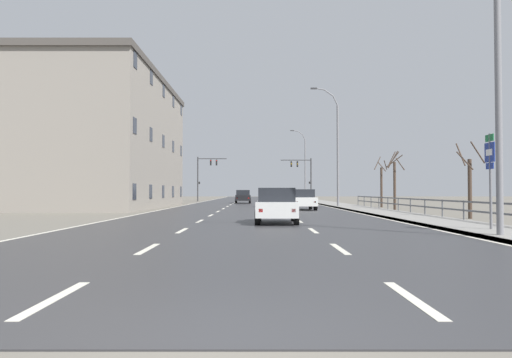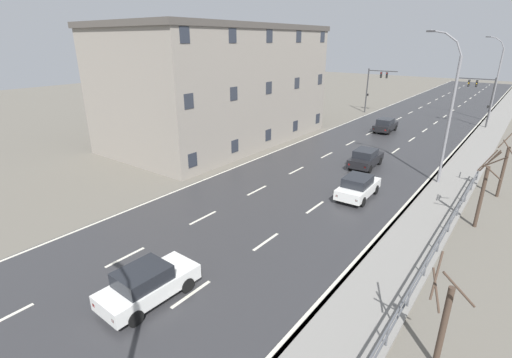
{
  "view_description": "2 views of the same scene",
  "coord_description": "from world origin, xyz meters",
  "px_view_note": "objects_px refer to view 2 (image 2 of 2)",
  "views": [
    {
      "loc": [
        0.3,
        -4.28,
        1.42
      ],
      "look_at": [
        0.27,
        48.76,
        2.78
      ],
      "focal_mm": 33.63,
      "sensor_mm": 36.0,
      "label": 1
    },
    {
      "loc": [
        12.23,
        9.66,
        10.04
      ],
      "look_at": [
        0.0,
        25.81,
        2.39
      ],
      "focal_mm": 25.81,
      "sensor_mm": 36.0,
      "label": 2
    }
  ],
  "objects_px": {
    "car_near_left": "(366,158)",
    "brick_building": "(219,85)",
    "street_lamp_distant": "(495,81)",
    "street_lamp_midground": "(448,113)",
    "traffic_signal_right": "(483,94)",
    "car_far_left": "(385,125)",
    "car_far_right": "(148,283)",
    "car_near_right": "(358,187)",
    "traffic_signal_left": "(374,84)"
  },
  "relations": [
    {
      "from": "car_far_left",
      "to": "car_near_left",
      "type": "height_order",
      "value": "same"
    },
    {
      "from": "street_lamp_midground",
      "to": "traffic_signal_right",
      "type": "distance_m",
      "value": 23.47
    },
    {
      "from": "traffic_signal_left",
      "to": "car_near_right",
      "type": "relative_size",
      "value": 1.51
    },
    {
      "from": "car_near_left",
      "to": "car_far_right",
      "type": "distance_m",
      "value": 21.75
    },
    {
      "from": "traffic_signal_left",
      "to": "brick_building",
      "type": "distance_m",
      "value": 25.82
    },
    {
      "from": "car_near_right",
      "to": "car_far_right",
      "type": "distance_m",
      "value": 15.45
    },
    {
      "from": "traffic_signal_right",
      "to": "car_near_left",
      "type": "relative_size",
      "value": 1.44
    },
    {
      "from": "traffic_signal_right",
      "to": "car_near_left",
      "type": "xyz_separation_m",
      "value": [
        -5.09,
        -23.06,
        -3.26
      ]
    },
    {
      "from": "brick_building",
      "to": "street_lamp_distant",
      "type": "bearing_deg",
      "value": 52.47
    },
    {
      "from": "street_lamp_distant",
      "to": "traffic_signal_left",
      "type": "xyz_separation_m",
      "value": [
        -14.41,
        -3.51,
        -0.94
      ]
    },
    {
      "from": "street_lamp_midground",
      "to": "traffic_signal_right",
      "type": "xyz_separation_m",
      "value": [
        -0.56,
        23.44,
        -1.18
      ]
    },
    {
      "from": "traffic_signal_left",
      "to": "car_far_right",
      "type": "distance_m",
      "value": 46.95
    },
    {
      "from": "street_lamp_midground",
      "to": "car_far_left",
      "type": "relative_size",
      "value": 2.59
    },
    {
      "from": "car_near_left",
      "to": "traffic_signal_left",
      "type": "bearing_deg",
      "value": 107.74
    },
    {
      "from": "traffic_signal_left",
      "to": "car_far_right",
      "type": "bearing_deg",
      "value": -79.97
    },
    {
      "from": "car_far_left",
      "to": "brick_building",
      "type": "distance_m",
      "value": 19.8
    },
    {
      "from": "car_near_right",
      "to": "street_lamp_midground",
      "type": "bearing_deg",
      "value": 57.86
    },
    {
      "from": "traffic_signal_left",
      "to": "car_far_left",
      "type": "relative_size",
      "value": 1.51
    },
    {
      "from": "car_near_right",
      "to": "car_far_right",
      "type": "xyz_separation_m",
      "value": [
        -2.63,
        -15.23,
        0.0
      ]
    },
    {
      "from": "car_far_left",
      "to": "car_near_right",
      "type": "xyz_separation_m",
      "value": [
        5.08,
        -20.25,
        0.0
      ]
    },
    {
      "from": "street_lamp_midground",
      "to": "car_near_right",
      "type": "xyz_separation_m",
      "value": [
        -3.61,
        -6.14,
        -4.44
      ]
    },
    {
      "from": "car_near_left",
      "to": "brick_building",
      "type": "relative_size",
      "value": 0.18
    },
    {
      "from": "street_lamp_midground",
      "to": "car_near_left",
      "type": "xyz_separation_m",
      "value": [
        -5.65,
        0.37,
        -4.44
      ]
    },
    {
      "from": "car_far_left",
      "to": "car_far_right",
      "type": "height_order",
      "value": "same"
    },
    {
      "from": "traffic_signal_right",
      "to": "car_far_left",
      "type": "xyz_separation_m",
      "value": [
        -8.14,
        -9.33,
        -3.26
      ]
    },
    {
      "from": "car_far_right",
      "to": "traffic_signal_right",
      "type": "bearing_deg",
      "value": 84.42
    },
    {
      "from": "street_lamp_distant",
      "to": "traffic_signal_right",
      "type": "bearing_deg",
      "value": -96.82
    },
    {
      "from": "car_near_left",
      "to": "street_lamp_midground",
      "type": "bearing_deg",
      "value": -5.8
    },
    {
      "from": "car_far_left",
      "to": "car_far_right",
      "type": "relative_size",
      "value": 1.0
    },
    {
      "from": "street_lamp_distant",
      "to": "car_far_right",
      "type": "bearing_deg",
      "value": -97.19
    },
    {
      "from": "car_near_left",
      "to": "car_near_right",
      "type": "bearing_deg",
      "value": -74.66
    },
    {
      "from": "car_far_left",
      "to": "brick_building",
      "type": "bearing_deg",
      "value": -134.13
    },
    {
      "from": "car_far_right",
      "to": "car_far_left",
      "type": "bearing_deg",
      "value": 95.6
    },
    {
      "from": "street_lamp_midground",
      "to": "car_near_left",
      "type": "relative_size",
      "value": 2.58
    },
    {
      "from": "street_lamp_midground",
      "to": "car_near_left",
      "type": "bearing_deg",
      "value": 176.2
    },
    {
      "from": "street_lamp_distant",
      "to": "car_near_right",
      "type": "xyz_separation_m",
      "value": [
        -3.63,
        -34.39,
        -4.37
      ]
    },
    {
      "from": "street_lamp_midground",
      "to": "car_near_right",
      "type": "bearing_deg",
      "value": -120.45
    },
    {
      "from": "street_lamp_midground",
      "to": "traffic_signal_left",
      "type": "distance_m",
      "value": 28.64
    },
    {
      "from": "street_lamp_midground",
      "to": "street_lamp_distant",
      "type": "distance_m",
      "value": 28.24
    },
    {
      "from": "street_lamp_distant",
      "to": "car_far_left",
      "type": "bearing_deg",
      "value": -121.64
    },
    {
      "from": "street_lamp_midground",
      "to": "brick_building",
      "type": "relative_size",
      "value": 0.47
    },
    {
      "from": "car_near_left",
      "to": "car_far_right",
      "type": "bearing_deg",
      "value": -93.56
    },
    {
      "from": "street_lamp_midground",
      "to": "traffic_signal_right",
      "type": "height_order",
      "value": "street_lamp_midground"
    },
    {
      "from": "street_lamp_midground",
      "to": "car_far_left",
      "type": "height_order",
      "value": "street_lamp_midground"
    },
    {
      "from": "street_lamp_midground",
      "to": "traffic_signal_left",
      "type": "xyz_separation_m",
      "value": [
        -14.39,
        24.74,
        -1.01
      ]
    },
    {
      "from": "street_lamp_distant",
      "to": "car_near_left",
      "type": "xyz_separation_m",
      "value": [
        -5.67,
        -27.87,
        -4.37
      ]
    },
    {
      "from": "street_lamp_distant",
      "to": "car_far_right",
      "type": "height_order",
      "value": "street_lamp_distant"
    },
    {
      "from": "street_lamp_midground",
      "to": "brick_building",
      "type": "distance_m",
      "value": 21.68
    },
    {
      "from": "street_lamp_distant",
      "to": "brick_building",
      "type": "distance_m",
      "value": 35.61
    },
    {
      "from": "street_lamp_midground",
      "to": "traffic_signal_right",
      "type": "bearing_deg",
      "value": 91.36
    }
  ]
}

